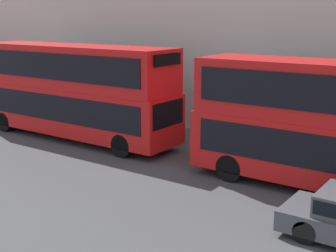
# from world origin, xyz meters

# --- Properties ---
(bus_second_in_queue) EXTENTS (2.59, 11.15, 4.51)m
(bus_second_in_queue) POSITION_xyz_m (1.60, 20.12, 2.48)
(bus_second_in_queue) COLOR red
(bus_second_in_queue) RESTS_ON ground
(pedestrian) EXTENTS (0.36, 0.36, 1.73)m
(pedestrian) POSITION_xyz_m (4.54, 18.28, 0.80)
(pedestrian) COLOR maroon
(pedestrian) RESTS_ON ground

